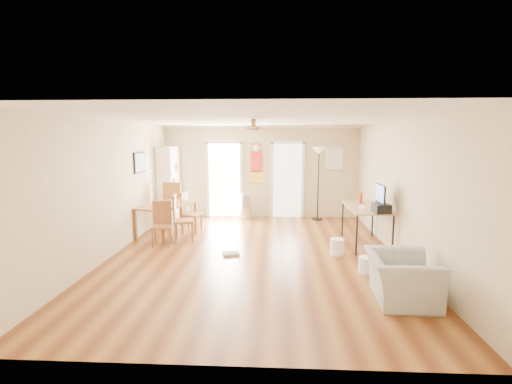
# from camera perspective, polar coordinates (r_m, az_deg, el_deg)

# --- Properties ---
(floor) EXTENTS (7.00, 7.00, 0.00)m
(floor) POSITION_cam_1_polar(r_m,az_deg,el_deg) (7.17, -0.24, -9.84)
(floor) COLOR brown
(floor) RESTS_ON ground
(ceiling) EXTENTS (5.50, 7.00, 0.00)m
(ceiling) POSITION_cam_1_polar(r_m,az_deg,el_deg) (6.82, -0.26, 11.39)
(ceiling) COLOR silver
(ceiling) RESTS_ON floor
(wall_back) EXTENTS (5.50, 0.04, 2.60)m
(wall_back) POSITION_cam_1_polar(r_m,az_deg,el_deg) (10.35, 0.80, 3.20)
(wall_back) COLOR beige
(wall_back) RESTS_ON floor
(wall_front) EXTENTS (5.50, 0.04, 2.60)m
(wall_front) POSITION_cam_1_polar(r_m,az_deg,el_deg) (3.45, -3.44, -7.62)
(wall_front) COLOR beige
(wall_front) RESTS_ON floor
(wall_left) EXTENTS (0.04, 7.00, 2.60)m
(wall_left) POSITION_cam_1_polar(r_m,az_deg,el_deg) (7.54, -21.61, 0.61)
(wall_left) COLOR beige
(wall_left) RESTS_ON floor
(wall_right) EXTENTS (0.04, 7.00, 2.60)m
(wall_right) POSITION_cam_1_polar(r_m,az_deg,el_deg) (7.26, 21.96, 0.31)
(wall_right) COLOR beige
(wall_right) RESTS_ON floor
(crown_molding) EXTENTS (5.50, 7.00, 0.08)m
(crown_molding) POSITION_cam_1_polar(r_m,az_deg,el_deg) (6.81, -0.26, 11.05)
(crown_molding) COLOR white
(crown_molding) RESTS_ON wall_back
(kitchen_doorway) EXTENTS (0.90, 0.10, 2.10)m
(kitchen_doorway) POSITION_cam_1_polar(r_m,az_deg,el_deg) (10.45, -4.97, 1.84)
(kitchen_doorway) COLOR white
(kitchen_doorway) RESTS_ON wall_back
(bathroom_doorway) EXTENTS (0.80, 0.10, 2.10)m
(bathroom_doorway) POSITION_cam_1_polar(r_m,az_deg,el_deg) (10.36, 4.95, 1.78)
(bathroom_doorway) COLOR white
(bathroom_doorway) RESTS_ON wall_back
(wall_decal) EXTENTS (0.46, 0.03, 1.10)m
(wall_decal) POSITION_cam_1_polar(r_m,az_deg,el_deg) (10.31, 0.11, 4.57)
(wall_decal) COLOR red
(wall_decal) RESTS_ON wall_back
(ac_grille) EXTENTS (0.50, 0.04, 0.60)m
(ac_grille) POSITION_cam_1_polar(r_m,az_deg,el_deg) (10.42, 12.19, 5.25)
(ac_grille) COLOR white
(ac_grille) RESTS_ON wall_back
(framed_poster) EXTENTS (0.04, 0.66, 0.48)m
(framed_poster) POSITION_cam_1_polar(r_m,az_deg,el_deg) (8.78, -17.84, 4.46)
(framed_poster) COLOR black
(framed_poster) RESTS_ON wall_left
(ceiling_fan) EXTENTS (1.24, 1.24, 0.20)m
(ceiling_fan) POSITION_cam_1_polar(r_m,az_deg,el_deg) (6.51, -0.40, 10.02)
(ceiling_fan) COLOR #593819
(ceiling_fan) RESTS_ON ceiling
(bookshelf) EXTENTS (0.66, 0.99, 2.03)m
(bookshelf) POSITION_cam_1_polar(r_m,az_deg,el_deg) (10.26, -13.57, 1.30)
(bookshelf) COLOR white
(bookshelf) RESTS_ON floor
(dining_table) EXTENTS (1.29, 1.65, 0.72)m
(dining_table) POSITION_cam_1_polar(r_m,az_deg,el_deg) (8.82, -13.85, -4.17)
(dining_table) COLOR #A36934
(dining_table) RESTS_ON floor
(dining_chair_right_a) EXTENTS (0.47, 0.47, 0.97)m
(dining_chair_right_a) POSITION_cam_1_polar(r_m,az_deg,el_deg) (8.83, -10.10, -3.21)
(dining_chair_right_a) COLOR olive
(dining_chair_right_a) RESTS_ON floor
(dining_chair_right_b) EXTENTS (0.49, 0.49, 1.03)m
(dining_chair_right_b) POSITION_cam_1_polar(r_m,az_deg,el_deg) (8.11, -11.30, -4.08)
(dining_chair_right_b) COLOR brown
(dining_chair_right_b) RESTS_ON floor
(dining_chair_near) EXTENTS (0.44, 0.44, 0.93)m
(dining_chair_near) POSITION_cam_1_polar(r_m,az_deg,el_deg) (7.88, -14.72, -4.95)
(dining_chair_near) COLOR #985E31
(dining_chair_near) RESTS_ON floor
(dining_chair_far) EXTENTS (0.47, 0.47, 1.13)m
(dining_chair_far) POSITION_cam_1_polar(r_m,az_deg,el_deg) (9.77, -12.69, -1.69)
(dining_chair_far) COLOR #9A5F31
(dining_chair_far) RESTS_ON floor
(trash_can) EXTENTS (0.39, 0.39, 0.70)m
(trash_can) POSITION_cam_1_polar(r_m,az_deg,el_deg) (10.16, -1.59, -2.32)
(trash_can) COLOR silver
(trash_can) RESTS_ON floor
(torchiere_lamp) EXTENTS (0.44, 0.44, 2.01)m
(torchiere_lamp) POSITION_cam_1_polar(r_m,az_deg,el_deg) (10.11, 9.76, 1.28)
(torchiere_lamp) COLOR black
(torchiere_lamp) RESTS_ON floor
(computer_desk) EXTENTS (0.77, 1.54, 0.82)m
(computer_desk) POSITION_cam_1_polar(r_m,az_deg,el_deg) (8.04, 16.85, -5.13)
(computer_desk) COLOR tan
(computer_desk) RESTS_ON floor
(imac) EXTENTS (0.11, 0.58, 0.53)m
(imac) POSITION_cam_1_polar(r_m,az_deg,el_deg) (7.53, 19.01, -0.88)
(imac) COLOR black
(imac) RESTS_ON computer_desk
(keyboard) EXTENTS (0.23, 0.40, 0.01)m
(keyboard) POSITION_cam_1_polar(r_m,az_deg,el_deg) (7.84, 16.33, -2.34)
(keyboard) COLOR silver
(keyboard) RESTS_ON computer_desk
(printer) EXTENTS (0.32, 0.36, 0.17)m
(printer) POSITION_cam_1_polar(r_m,az_deg,el_deg) (7.41, 19.12, -2.45)
(printer) COLOR black
(printer) RESTS_ON computer_desk
(orange_bottle) EXTENTS (0.09, 0.09, 0.24)m
(orange_bottle) POSITION_cam_1_polar(r_m,az_deg,el_deg) (8.36, 16.17, -0.88)
(orange_bottle) COLOR red
(orange_bottle) RESTS_ON computer_desk
(wastebasket_a) EXTENTS (0.30, 0.30, 0.31)m
(wastebasket_a) POSITION_cam_1_polar(r_m,az_deg,el_deg) (7.31, 12.66, -8.41)
(wastebasket_a) COLOR white
(wastebasket_a) RESTS_ON floor
(wastebasket_b) EXTENTS (0.30, 0.30, 0.27)m
(wastebasket_b) POSITION_cam_1_polar(r_m,az_deg,el_deg) (6.48, 16.87, -10.96)
(wastebasket_b) COLOR white
(wastebasket_b) RESTS_ON floor
(floor_cloth) EXTENTS (0.37, 0.32, 0.04)m
(floor_cloth) POSITION_cam_1_polar(r_m,az_deg,el_deg) (7.17, -3.96, -9.68)
(floor_cloth) COLOR #9D9D98
(floor_cloth) RESTS_ON floor
(armchair) EXTENTS (0.94, 1.06, 0.65)m
(armchair) POSITION_cam_1_polar(r_m,az_deg,el_deg) (5.55, 21.89, -12.47)
(armchair) COLOR #A8A7A2
(armchair) RESTS_ON floor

